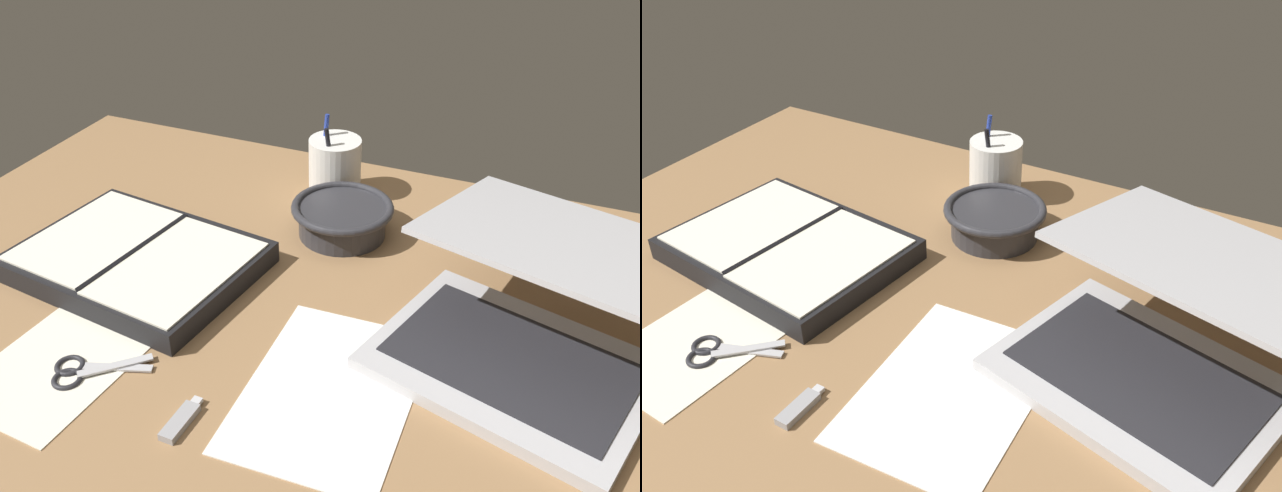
# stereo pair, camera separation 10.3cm
# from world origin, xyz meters

# --- Properties ---
(desk_top) EXTENTS (1.40, 1.00, 0.02)m
(desk_top) POSITION_xyz_m (0.00, 0.00, 0.01)
(desk_top) COLOR #936D47
(desk_top) RESTS_ON ground
(laptop) EXTENTS (0.41, 0.43, 0.16)m
(laptop) POSITION_xyz_m (0.30, 0.05, 0.08)
(laptop) COLOR #B7B7BC
(laptop) RESTS_ON desk_top
(bowl) EXTENTS (0.17, 0.17, 0.06)m
(bowl) POSITION_xyz_m (-0.03, 0.24, 0.05)
(bowl) COLOR #2D2D33
(bowl) RESTS_ON desk_top
(pen_cup) EXTENTS (0.09, 0.09, 0.15)m
(pen_cup) POSITION_xyz_m (-0.09, 0.36, 0.07)
(pen_cup) COLOR white
(pen_cup) RESTS_ON desk_top
(planner) EXTENTS (0.38, 0.30, 0.04)m
(planner) POSITION_xyz_m (-0.27, 0.01, 0.04)
(planner) COLOR black
(planner) RESTS_ON desk_top
(scissors) EXTENTS (0.12, 0.10, 0.01)m
(scissors) POSITION_xyz_m (-0.21, -0.21, 0.02)
(scissors) COLOR #B7B7BC
(scissors) RESTS_ON desk_top
(paper_sheet_front) EXTENTS (0.21, 0.30, 0.00)m
(paper_sheet_front) POSITION_xyz_m (0.10, -0.11, 0.02)
(paper_sheet_front) COLOR white
(paper_sheet_front) RESTS_ON desk_top
(paper_sheet_beside_planner) EXTENTS (0.19, 0.28, 0.00)m
(paper_sheet_beside_planner) POSITION_xyz_m (-0.24, -0.19, 0.02)
(paper_sheet_beside_planner) COLOR silver
(paper_sheet_beside_planner) RESTS_ON desk_top
(usb_drive) EXTENTS (0.02, 0.07, 0.01)m
(usb_drive) POSITION_xyz_m (-0.04, -0.23, 0.02)
(usb_drive) COLOR #99999E
(usb_drive) RESTS_ON desk_top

